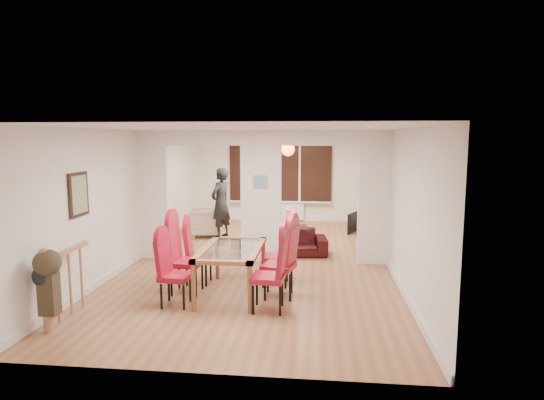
% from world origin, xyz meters
% --- Properties ---
extents(floor, '(5.00, 9.00, 0.01)m').
position_xyz_m(floor, '(0.00, 0.00, 0.00)').
color(floor, '#935C3B').
rests_on(floor, ground).
extents(room_walls, '(5.00, 9.00, 2.60)m').
position_xyz_m(room_walls, '(0.00, 0.00, 1.30)').
color(room_walls, silver).
rests_on(room_walls, floor).
extents(divider_wall, '(5.00, 0.18, 2.60)m').
position_xyz_m(divider_wall, '(0.00, 0.00, 1.30)').
color(divider_wall, white).
rests_on(divider_wall, floor).
extents(bay_window_blinds, '(3.00, 0.08, 1.80)m').
position_xyz_m(bay_window_blinds, '(0.00, 4.44, 1.50)').
color(bay_window_blinds, black).
rests_on(bay_window_blinds, room_walls).
extents(radiator, '(1.40, 0.08, 0.50)m').
position_xyz_m(radiator, '(0.00, 4.40, 0.30)').
color(radiator, white).
rests_on(radiator, floor).
extents(pendant_light, '(0.36, 0.36, 0.36)m').
position_xyz_m(pendant_light, '(0.30, 3.30, 2.15)').
color(pendant_light, orange).
rests_on(pendant_light, room_walls).
extents(stair_newel, '(0.40, 1.20, 1.10)m').
position_xyz_m(stair_newel, '(-2.25, -3.20, 0.55)').
color(stair_newel, '#A26F4A').
rests_on(stair_newel, floor).
extents(wall_poster, '(0.04, 0.52, 0.67)m').
position_xyz_m(wall_poster, '(-2.47, -2.40, 1.60)').
color(wall_poster, gray).
rests_on(wall_poster, room_walls).
extents(pillar_photo, '(0.30, 0.03, 0.25)m').
position_xyz_m(pillar_photo, '(0.00, -0.10, 1.60)').
color(pillar_photo, '#4C8CD8').
rests_on(pillar_photo, divider_wall).
extents(dining_table, '(0.91, 1.61, 0.75)m').
position_xyz_m(dining_table, '(-0.20, -2.07, 0.38)').
color(dining_table, brown).
rests_on(dining_table, floor).
extents(dining_chair_la, '(0.46, 0.46, 1.03)m').
position_xyz_m(dining_chair_la, '(-0.93, -2.61, 0.51)').
color(dining_chair_la, maroon).
rests_on(dining_chair_la, floor).
extents(dining_chair_lb, '(0.49, 0.49, 1.17)m').
position_xyz_m(dining_chair_lb, '(-0.92, -2.07, 0.59)').
color(dining_chair_lb, maroon).
rests_on(dining_chair_lb, floor).
extents(dining_chair_lc, '(0.45, 0.45, 1.02)m').
position_xyz_m(dining_chair_lc, '(-0.87, -1.57, 0.51)').
color(dining_chair_lc, maroon).
rests_on(dining_chair_lc, floor).
extents(dining_chair_ra, '(0.49, 0.49, 1.14)m').
position_xyz_m(dining_chair_ra, '(0.44, -2.67, 0.57)').
color(dining_chair_ra, maroon).
rests_on(dining_chair_ra, floor).
extents(dining_chair_rb, '(0.56, 0.56, 1.15)m').
position_xyz_m(dining_chair_rb, '(0.54, -2.09, 0.58)').
color(dining_chair_rb, maroon).
rests_on(dining_chair_rb, floor).
extents(dining_chair_rc, '(0.50, 0.50, 1.12)m').
position_xyz_m(dining_chair_rc, '(0.43, -1.51, 0.56)').
color(dining_chair_rc, maroon).
rests_on(dining_chair_rc, floor).
extents(sofa, '(1.89, 0.91, 0.53)m').
position_xyz_m(sofa, '(0.41, 0.50, 0.27)').
color(sofa, black).
rests_on(sofa, floor).
extents(armchair, '(0.89, 0.91, 0.71)m').
position_xyz_m(armchair, '(-1.69, 2.15, 0.35)').
color(armchair, '#BAAD9E').
rests_on(armchair, floor).
extents(person, '(0.75, 0.64, 1.73)m').
position_xyz_m(person, '(-1.25, 1.96, 0.87)').
color(person, black).
rests_on(person, floor).
extents(television, '(0.88, 0.50, 0.53)m').
position_xyz_m(television, '(2.00, 3.07, 0.26)').
color(television, black).
rests_on(television, floor).
extents(coffee_table, '(0.96, 0.58, 0.21)m').
position_xyz_m(coffee_table, '(0.38, 2.61, 0.10)').
color(coffee_table, black).
rests_on(coffee_table, floor).
extents(bottle, '(0.07, 0.07, 0.26)m').
position_xyz_m(bottle, '(0.38, 2.67, 0.34)').
color(bottle, '#143F19').
rests_on(bottle, coffee_table).
extents(bowl, '(0.21, 0.21, 0.05)m').
position_xyz_m(bowl, '(0.46, 2.72, 0.23)').
color(bowl, black).
rests_on(bowl, coffee_table).
extents(shoes, '(0.23, 0.25, 0.10)m').
position_xyz_m(shoes, '(0.19, -0.41, 0.05)').
color(shoes, black).
rests_on(shoes, floor).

